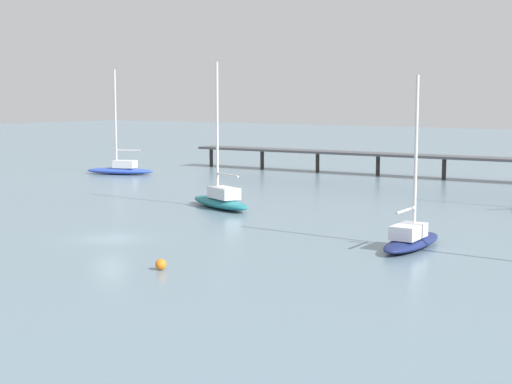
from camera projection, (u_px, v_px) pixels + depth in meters
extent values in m
plane|color=slate|center=(110.00, 239.00, 54.16)|extent=(400.00, 400.00, 0.00)
cube|color=#4C4C51|center=(410.00, 156.00, 95.20)|extent=(61.49, 6.76, 0.30)
cylinder|color=#38332D|center=(211.00, 157.00, 110.91)|extent=(0.50, 0.50, 2.52)
cylinder|color=#38332D|center=(262.00, 160.00, 106.47)|extent=(0.50, 0.50, 2.52)
cylinder|color=#38332D|center=(318.00, 162.00, 102.03)|extent=(0.50, 0.50, 2.52)
cylinder|color=#38332D|center=(378.00, 165.00, 97.59)|extent=(0.50, 0.50, 2.52)
cylinder|color=#38332D|center=(444.00, 169.00, 93.15)|extent=(0.50, 0.50, 2.52)
ellipsoid|color=#1E727A|center=(220.00, 203.00, 69.17)|extent=(8.97, 5.65, 0.93)
cube|color=silver|center=(224.00, 193.00, 68.47)|extent=(3.59, 2.79, 0.99)
cylinder|color=silver|center=(217.00, 130.00, 68.76)|extent=(0.23, 0.23, 11.91)
cylinder|color=silver|center=(228.00, 175.00, 67.69)|extent=(3.41, 1.62, 0.18)
ellipsoid|color=navy|center=(412.00, 242.00, 50.84)|extent=(2.66, 7.81, 0.75)
cube|color=silver|center=(408.00, 231.00, 50.22)|extent=(1.74, 2.95, 0.88)
cylinder|color=silver|center=(416.00, 156.00, 50.49)|extent=(0.21, 0.21, 10.44)
cylinder|color=silver|center=(406.00, 210.00, 49.60)|extent=(0.32, 3.09, 0.17)
ellipsoid|color=#2D4CB7|center=(120.00, 171.00, 99.27)|extent=(9.23, 5.65, 0.83)
cube|color=silver|center=(125.00, 164.00, 98.99)|extent=(3.16, 2.68, 0.95)
cylinder|color=silver|center=(116.00, 119.00, 98.57)|extent=(0.23, 0.23, 12.36)
cylinder|color=silver|center=(128.00, 150.00, 98.68)|extent=(3.06, 1.34, 0.18)
sphere|color=orange|center=(161.00, 264.00, 44.42)|extent=(0.64, 0.64, 0.64)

